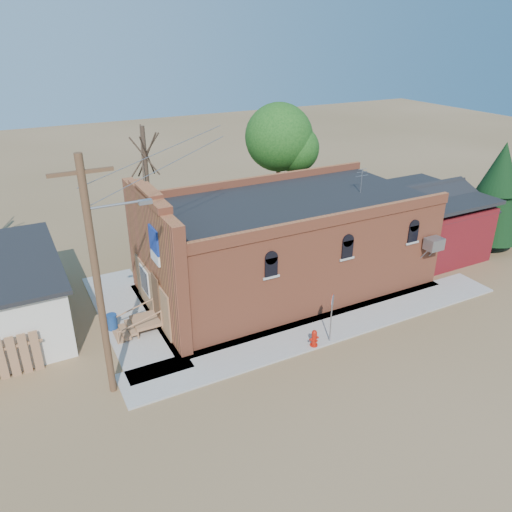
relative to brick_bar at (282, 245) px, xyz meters
name	(u,v)px	position (x,y,z in m)	size (l,w,h in m)	color
ground	(313,347)	(-1.64, -5.49, -2.34)	(120.00, 120.00, 0.00)	brown
sidewalk_south	(330,327)	(-0.14, -4.59, -2.30)	(19.00, 2.20, 0.08)	#9E9991
sidewalk_west	(130,317)	(-7.94, 0.51, -2.30)	(2.60, 10.00, 0.08)	#9E9991
brick_bar	(282,245)	(0.00, 0.00, 0.00)	(16.40, 7.97, 6.30)	#BA5939
red_shed	(425,215)	(9.86, 0.01, -0.07)	(5.40, 6.40, 4.30)	maroon
utility_pole	(98,277)	(-9.79, -4.29, 2.43)	(3.12, 0.26, 9.00)	#4E371F
tree_bare_near	(145,154)	(-4.64, 7.51, 3.62)	(2.80, 2.80, 7.65)	#413025
tree_leafy	(279,137)	(4.36, 8.01, 3.59)	(4.40, 4.40, 8.15)	#413025
evergreen_tree	(498,189)	(13.86, -1.49, 1.37)	(3.60, 3.60, 6.50)	#413025
fire_hydrant	(314,338)	(-1.61, -5.50, -1.88)	(0.42, 0.39, 0.76)	#AC1509
stop_sign	(332,306)	(-0.80, -5.49, -0.51)	(0.46, 0.49, 2.27)	gray
trash_barrel	(112,322)	(-8.90, -0.19, -1.90)	(0.47, 0.47, 0.72)	navy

